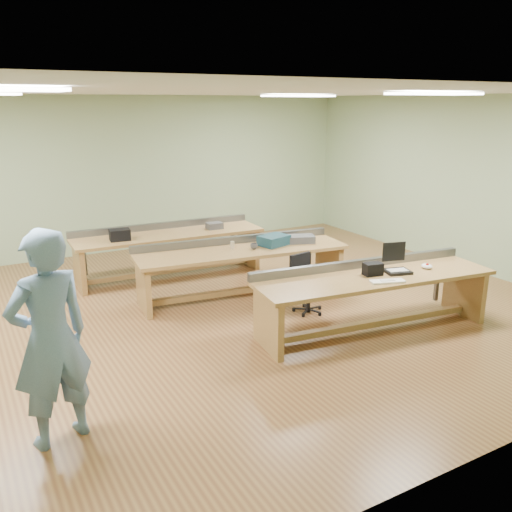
% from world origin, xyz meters
% --- Properties ---
extents(floor, '(10.00, 10.00, 0.00)m').
position_xyz_m(floor, '(0.00, 0.00, 0.00)').
color(floor, brown).
rests_on(floor, ground).
extents(ceiling, '(10.00, 10.00, 0.00)m').
position_xyz_m(ceiling, '(0.00, 0.00, 3.00)').
color(ceiling, silver).
rests_on(ceiling, wall_back).
extents(wall_back, '(10.00, 0.04, 3.00)m').
position_xyz_m(wall_back, '(0.00, 4.00, 1.50)').
color(wall_back, '#93AD83').
rests_on(wall_back, floor).
extents(wall_front, '(10.00, 0.04, 3.00)m').
position_xyz_m(wall_front, '(0.00, -4.00, 1.50)').
color(wall_front, '#93AD83').
rests_on(wall_front, floor).
extents(wall_right, '(0.04, 8.00, 3.00)m').
position_xyz_m(wall_right, '(5.00, 0.00, 1.50)').
color(wall_right, '#93AD83').
rests_on(wall_right, floor).
extents(fluor_panels, '(6.20, 3.50, 0.03)m').
position_xyz_m(fluor_panels, '(0.00, 0.00, 2.97)').
color(fluor_panels, white).
rests_on(fluor_panels, ceiling).
extents(workbench_front, '(3.25, 1.24, 0.86)m').
position_xyz_m(workbench_front, '(1.69, -1.51, 0.56)').
color(workbench_front, '#B0884A').
rests_on(workbench_front, floor).
extents(workbench_mid, '(3.28, 1.24, 0.86)m').
position_xyz_m(workbench_mid, '(0.82, 0.46, 0.56)').
color(workbench_mid, '#B0884A').
rests_on(workbench_mid, floor).
extents(workbench_back, '(3.21, 1.00, 0.86)m').
position_xyz_m(workbench_back, '(0.23, 1.97, 0.56)').
color(workbench_back, '#B0884A').
rests_on(workbench_back, floor).
extents(person, '(0.80, 0.63, 1.92)m').
position_xyz_m(person, '(-2.31, -2.00, 0.96)').
color(person, '#698BAB').
rests_on(person, floor).
extents(laptop_base, '(0.37, 0.33, 0.03)m').
position_xyz_m(laptop_base, '(2.01, -1.59, 0.77)').
color(laptop_base, black).
rests_on(laptop_base, workbench_front).
extents(laptop_screen, '(0.31, 0.10, 0.25)m').
position_xyz_m(laptop_screen, '(2.04, -1.47, 1.00)').
color(laptop_screen, black).
rests_on(laptop_screen, laptop_base).
extents(keyboard, '(0.44, 0.27, 0.02)m').
position_xyz_m(keyboard, '(1.63, -1.82, 0.76)').
color(keyboard, white).
rests_on(keyboard, workbench_front).
extents(trackball_mouse, '(0.18, 0.19, 0.06)m').
position_xyz_m(trackball_mouse, '(2.48, -1.64, 0.78)').
color(trackball_mouse, white).
rests_on(trackball_mouse, workbench_front).
extents(camera_bag, '(0.26, 0.19, 0.16)m').
position_xyz_m(camera_bag, '(1.67, -1.50, 0.83)').
color(camera_bag, black).
rests_on(camera_bag, workbench_front).
extents(task_chair, '(0.51, 0.51, 0.82)m').
position_xyz_m(task_chair, '(1.32, -0.56, 0.30)').
color(task_chair, black).
rests_on(task_chair, floor).
extents(parts_bin_teal, '(0.50, 0.43, 0.15)m').
position_xyz_m(parts_bin_teal, '(1.36, 0.40, 0.83)').
color(parts_bin_teal, '#143644').
rests_on(parts_bin_teal, workbench_mid).
extents(parts_bin_grey, '(0.48, 0.39, 0.11)m').
position_xyz_m(parts_bin_grey, '(1.81, 0.33, 0.81)').
color(parts_bin_grey, '#3C3D3F').
rests_on(parts_bin_grey, workbench_mid).
extents(mug, '(0.14, 0.14, 0.09)m').
position_xyz_m(mug, '(0.97, 0.34, 0.79)').
color(mug, '#3C3D3F').
rests_on(mug, workbench_mid).
extents(drinks_can, '(0.08, 0.08, 0.11)m').
position_xyz_m(drinks_can, '(0.70, 0.51, 0.81)').
color(drinks_can, silver).
rests_on(drinks_can, workbench_mid).
extents(storage_box_back, '(0.34, 0.26, 0.18)m').
position_xyz_m(storage_box_back, '(-0.62, 1.86, 0.84)').
color(storage_box_back, black).
rests_on(storage_box_back, workbench_back).
extents(tray_back, '(0.28, 0.21, 0.11)m').
position_xyz_m(tray_back, '(1.04, 1.86, 0.80)').
color(tray_back, '#3C3D3F').
rests_on(tray_back, workbench_back).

